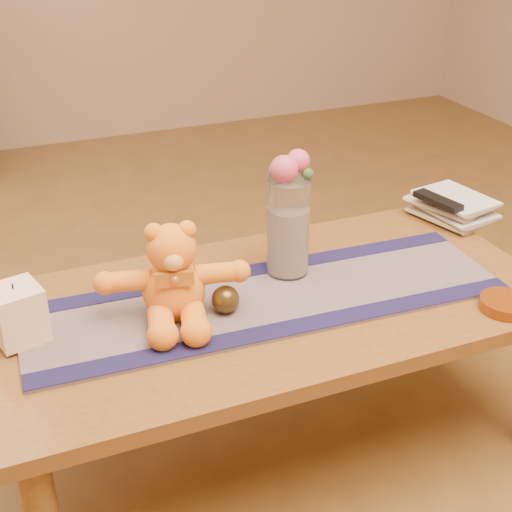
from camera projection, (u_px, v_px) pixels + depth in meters
name	position (u px, v px, depth m)	size (l,w,h in m)	color
floor	(272.00, 436.00, 2.04)	(5.50, 5.50, 0.00)	brown
coffee_table_top	(274.00, 305.00, 1.84)	(1.40, 0.70, 0.04)	brown
table_leg_bl	(13.00, 372.00, 1.96)	(0.07, 0.07, 0.41)	brown
table_leg_br	(415.00, 281.00, 2.40)	(0.07, 0.07, 0.41)	brown
persian_runner	(267.00, 299.00, 1.82)	(1.20, 0.35, 0.01)	#161C3F
runner_border_near	(289.00, 328.00, 1.69)	(1.20, 0.06, 0.00)	#17143C
runner_border_far	(247.00, 271.00, 1.93)	(1.20, 0.06, 0.00)	#17143C
teddy_bear	(173.00, 272.00, 1.70)	(0.34, 0.28, 0.23)	orange
pillar_candle	(17.00, 313.00, 1.63)	(0.11, 0.11, 0.13)	#FFE0BB
candle_wick	(13.00, 286.00, 1.60)	(0.00, 0.00, 0.01)	black
glass_vase	(288.00, 227.00, 1.87)	(0.11, 0.11, 0.26)	silver
potpourri_fill	(288.00, 241.00, 1.89)	(0.09, 0.09, 0.18)	beige
rose_left	(284.00, 169.00, 1.78)	(0.07, 0.07, 0.07)	#D34A65
rose_right	(298.00, 161.00, 1.81)	(0.06, 0.06, 0.06)	#D34A65
blue_flower_back	(287.00, 164.00, 1.83)	(0.04, 0.04, 0.04)	#4B66A4
blue_flower_side	(275.00, 171.00, 1.81)	(0.04, 0.04, 0.04)	#4B66A4
leaf_sprig	(308.00, 174.00, 1.80)	(0.03, 0.03, 0.03)	#33662D
bronze_ball	(226.00, 299.00, 1.74)	(0.07, 0.07, 0.07)	#453617
book_bottom	(433.00, 222.00, 2.20)	(0.17, 0.22, 0.02)	beige
book_lower	(435.00, 217.00, 2.19)	(0.16, 0.22, 0.02)	beige
book_upper	(432.00, 211.00, 2.18)	(0.17, 0.22, 0.02)	beige
book_top	(436.00, 205.00, 2.17)	(0.16, 0.22, 0.02)	beige
tv_remote	(438.00, 201.00, 2.16)	(0.04, 0.16, 0.02)	black
amber_dish	(505.00, 304.00, 1.78)	(0.13, 0.13, 0.03)	#BF5914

